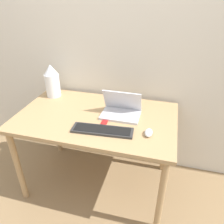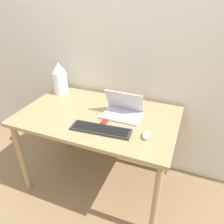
{
  "view_description": "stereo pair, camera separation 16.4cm",
  "coord_description": "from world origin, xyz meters",
  "px_view_note": "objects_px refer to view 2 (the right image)",
  "views": [
    {
      "loc": [
        0.53,
        -1.05,
        1.69
      ],
      "look_at": [
        0.16,
        0.32,
        0.86
      ],
      "focal_mm": 35.0,
      "sensor_mm": 36.0,
      "label": 1
    },
    {
      "loc": [
        0.68,
        -1.0,
        1.69
      ],
      "look_at": [
        0.16,
        0.32,
        0.86
      ],
      "focal_mm": 35.0,
      "sensor_mm": 36.0,
      "label": 2
    }
  ],
  "objects_px": {
    "keyboard": "(101,129)",
    "mouse": "(146,135)",
    "mp3_player": "(104,122)",
    "vase": "(60,79)",
    "laptop": "(123,110)"
  },
  "relations": [
    {
      "from": "keyboard",
      "to": "mouse",
      "type": "bearing_deg",
      "value": 7.83
    },
    {
      "from": "keyboard",
      "to": "mouse",
      "type": "distance_m",
      "value": 0.33
    },
    {
      "from": "mp3_player",
      "to": "vase",
      "type": "bearing_deg",
      "value": 150.81
    },
    {
      "from": "mouse",
      "to": "mp3_player",
      "type": "height_order",
      "value": "mouse"
    },
    {
      "from": "keyboard",
      "to": "mp3_player",
      "type": "xyz_separation_m",
      "value": [
        -0.02,
        0.11,
        -0.01
      ]
    },
    {
      "from": "mouse",
      "to": "vase",
      "type": "relative_size",
      "value": 0.32
    },
    {
      "from": "laptop",
      "to": "vase",
      "type": "bearing_deg",
      "value": 165.47
    },
    {
      "from": "vase",
      "to": "laptop",
      "type": "bearing_deg",
      "value": -14.53
    },
    {
      "from": "mouse",
      "to": "vase",
      "type": "height_order",
      "value": "vase"
    },
    {
      "from": "laptop",
      "to": "mouse",
      "type": "height_order",
      "value": "laptop"
    },
    {
      "from": "laptop",
      "to": "mp3_player",
      "type": "bearing_deg",
      "value": -121.78
    },
    {
      "from": "laptop",
      "to": "keyboard",
      "type": "bearing_deg",
      "value": -106.46
    },
    {
      "from": "laptop",
      "to": "keyboard",
      "type": "distance_m",
      "value": 0.28
    },
    {
      "from": "laptop",
      "to": "mouse",
      "type": "xyz_separation_m",
      "value": [
        0.25,
        -0.22,
        -0.03
      ]
    },
    {
      "from": "laptop",
      "to": "keyboard",
      "type": "relative_size",
      "value": 0.68
    }
  ]
}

